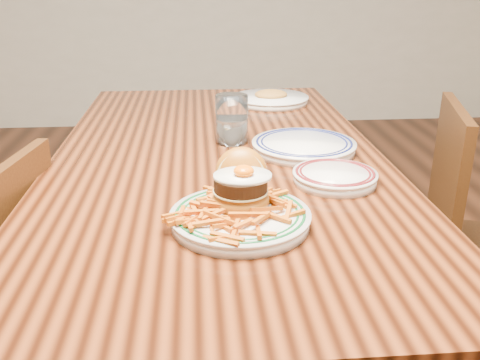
{
  "coord_description": "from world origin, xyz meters",
  "views": [
    {
      "loc": [
        -0.05,
        -1.32,
        1.2
      ],
      "look_at": [
        0.02,
        -0.41,
        0.84
      ],
      "focal_mm": 40.0,
      "sensor_mm": 36.0,
      "label": 1
    }
  ],
  "objects": [
    {
      "name": "table",
      "position": [
        0.0,
        0.0,
        0.66
      ],
      "size": [
        0.85,
        1.6,
        0.75
      ],
      "color": "black",
      "rests_on": "floor"
    },
    {
      "name": "side_plate",
      "position": [
        0.25,
        -0.23,
        0.77
      ],
      "size": [
        0.19,
        0.19,
        0.03
      ],
      "rotation": [
        0.0,
        0.0,
        -0.2
      ],
      "color": "silver",
      "rests_on": "table"
    },
    {
      "name": "far_plate",
      "position": [
        0.21,
        0.55,
        0.77
      ],
      "size": [
        0.27,
        0.27,
        0.05
      ],
      "rotation": [
        0.0,
        0.0,
        -0.0
      ],
      "color": "silver",
      "rests_on": "table"
    },
    {
      "name": "chair_right",
      "position": [
        0.77,
        0.02,
        0.45
      ],
      "size": [
        0.49,
        0.49,
        0.85
      ],
      "rotation": [
        0.0,
        0.0,
        2.86
      ],
      "color": "#3C220C",
      "rests_on": "floor"
    },
    {
      "name": "rear_plate",
      "position": [
        0.23,
        -0.0,
        0.77
      ],
      "size": [
        0.27,
        0.27,
        0.03
      ],
      "rotation": [
        0.0,
        0.0,
        0.37
      ],
      "color": "silver",
      "rests_on": "table"
    },
    {
      "name": "main_plate",
      "position": [
        0.02,
        -0.4,
        0.78
      ],
      "size": [
        0.26,
        0.28,
        0.13
      ],
      "rotation": [
        0.0,
        0.0,
        -0.11
      ],
      "color": "silver",
      "rests_on": "table"
    },
    {
      "name": "water_glass",
      "position": [
        0.04,
        0.09,
        0.81
      ],
      "size": [
        0.09,
        0.09,
        0.13
      ],
      "color": "white",
      "rests_on": "table"
    }
  ]
}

